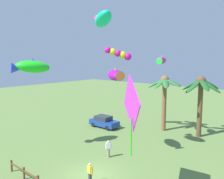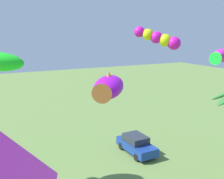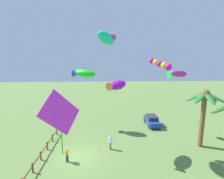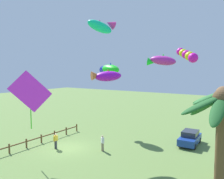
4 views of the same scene
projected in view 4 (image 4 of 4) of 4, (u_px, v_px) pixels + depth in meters
name	position (u px, v px, depth m)	size (l,w,h in m)	color
ground_plane	(67.00, 148.00, 23.27)	(120.00, 120.00, 0.00)	olive
palm_tree_0	(221.00, 120.00, 12.54)	(4.50, 4.30, 7.02)	brown
palm_tree_1	(222.00, 110.00, 16.37)	(4.41, 4.27, 6.89)	brown
rail_fence	(41.00, 138.00, 24.93)	(11.58, 0.12, 0.95)	brown
parked_car_0	(190.00, 138.00, 24.33)	(3.94, 1.82, 1.51)	navy
spectator_0	(56.00, 141.00, 23.05)	(0.55, 0.27, 1.59)	#38383D
spectator_1	(103.00, 143.00, 22.40)	(0.41, 0.46, 1.59)	gray
kite_diamond_0	(30.00, 92.00, 19.65)	(2.93, 2.38, 5.17)	#E72EEC
kite_fish_1	(106.00, 76.00, 21.20)	(3.02, 2.64, 1.24)	#9D10CA
kite_fish_2	(101.00, 26.00, 21.90)	(3.15, 2.49, 1.71)	#0FD596
kite_fish_3	(161.00, 61.00, 16.89)	(1.55, 2.32, 0.97)	#B926A1
kite_fish_4	(110.00, 69.00, 29.19)	(2.68, 3.81, 1.55)	#1CDD21
kite_tube_5	(187.00, 55.00, 21.52)	(2.54, 2.54, 1.59)	#DF13B1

